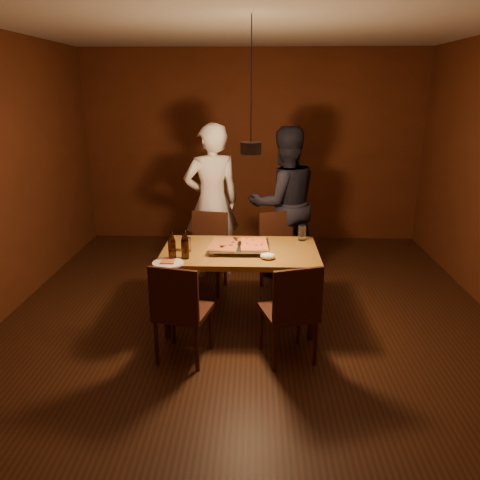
{
  "coord_description": "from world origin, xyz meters",
  "views": [
    {
      "loc": [
        0.05,
        -4.05,
        2.23
      ],
      "look_at": [
        -0.1,
        0.22,
        0.85
      ],
      "focal_mm": 35.0,
      "sensor_mm": 36.0,
      "label": 1
    }
  ],
  "objects_px": {
    "beer_bottle_a": "(172,246)",
    "plate_slice": "(168,263)",
    "pizza_tray": "(240,247)",
    "beer_bottle_b": "(185,244)",
    "pendant_lamp": "(251,147)",
    "diner_white": "(212,202)",
    "chair_near_left": "(179,305)",
    "chair_far_left": "(208,244)",
    "chair_near_right": "(292,305)",
    "dining_table": "(240,257)",
    "diner_dark": "(284,203)",
    "chair_far_right": "(280,244)"
  },
  "relations": [
    {
      "from": "chair_near_left",
      "to": "beer_bottle_b",
      "type": "relative_size",
      "value": 1.86
    },
    {
      "from": "plate_slice",
      "to": "beer_bottle_a",
      "type": "bearing_deg",
      "value": 80.25
    },
    {
      "from": "chair_near_right",
      "to": "pendant_lamp",
      "type": "xyz_separation_m",
      "value": [
        -0.36,
        0.54,
        1.22
      ]
    },
    {
      "from": "pizza_tray",
      "to": "diner_white",
      "type": "distance_m",
      "value": 1.3
    },
    {
      "from": "pizza_tray",
      "to": "diner_white",
      "type": "bearing_deg",
      "value": 103.81
    },
    {
      "from": "pizza_tray",
      "to": "beer_bottle_b",
      "type": "relative_size",
      "value": 2.03
    },
    {
      "from": "pizza_tray",
      "to": "chair_near_right",
      "type": "bearing_deg",
      "value": -62.22
    },
    {
      "from": "pizza_tray",
      "to": "diner_white",
      "type": "height_order",
      "value": "diner_white"
    },
    {
      "from": "beer_bottle_b",
      "to": "pendant_lamp",
      "type": "bearing_deg",
      "value": 3.56
    },
    {
      "from": "chair_far_left",
      "to": "chair_near_left",
      "type": "relative_size",
      "value": 0.96
    },
    {
      "from": "pizza_tray",
      "to": "beer_bottle_a",
      "type": "xyz_separation_m",
      "value": [
        -0.61,
        -0.29,
        0.11
      ]
    },
    {
      "from": "beer_bottle_a",
      "to": "diner_white",
      "type": "distance_m",
      "value": 1.54
    },
    {
      "from": "beer_bottle_a",
      "to": "beer_bottle_b",
      "type": "bearing_deg",
      "value": 14.82
    },
    {
      "from": "chair_far_right",
      "to": "beer_bottle_b",
      "type": "bearing_deg",
      "value": 27.0
    },
    {
      "from": "chair_far_left",
      "to": "chair_far_right",
      "type": "distance_m",
      "value": 0.82
    },
    {
      "from": "plate_slice",
      "to": "pendant_lamp",
      "type": "bearing_deg",
      "value": 14.39
    },
    {
      "from": "chair_far_right",
      "to": "pendant_lamp",
      "type": "distance_m",
      "value": 1.64
    },
    {
      "from": "beer_bottle_a",
      "to": "diner_white",
      "type": "relative_size",
      "value": 0.14
    },
    {
      "from": "chair_far_left",
      "to": "diner_white",
      "type": "bearing_deg",
      "value": -82.16
    },
    {
      "from": "pendant_lamp",
      "to": "plate_slice",
      "type": "bearing_deg",
      "value": -165.61
    },
    {
      "from": "chair_near_left",
      "to": "pendant_lamp",
      "type": "height_order",
      "value": "pendant_lamp"
    },
    {
      "from": "chair_near_left",
      "to": "diner_dark",
      "type": "xyz_separation_m",
      "value": [
        0.96,
        2.03,
        0.38
      ]
    },
    {
      "from": "pendant_lamp",
      "to": "chair_far_right",
      "type": "bearing_deg",
      "value": 72.64
    },
    {
      "from": "dining_table",
      "to": "chair_far_right",
      "type": "bearing_deg",
      "value": 62.7
    },
    {
      "from": "dining_table",
      "to": "diner_dark",
      "type": "relative_size",
      "value": 0.82
    },
    {
      "from": "chair_near_left",
      "to": "beer_bottle_b",
      "type": "distance_m",
      "value": 0.63
    },
    {
      "from": "dining_table",
      "to": "beer_bottle_a",
      "type": "bearing_deg",
      "value": -154.72
    },
    {
      "from": "chair_far_left",
      "to": "pendant_lamp",
      "type": "bearing_deg",
      "value": 125.88
    },
    {
      "from": "chair_far_left",
      "to": "chair_far_right",
      "type": "xyz_separation_m",
      "value": [
        0.82,
        0.03,
        0.0
      ]
    },
    {
      "from": "pizza_tray",
      "to": "pendant_lamp",
      "type": "distance_m",
      "value": 1.02
    },
    {
      "from": "chair_far_left",
      "to": "chair_far_right",
      "type": "height_order",
      "value": "same"
    },
    {
      "from": "chair_far_right",
      "to": "pendant_lamp",
      "type": "relative_size",
      "value": 0.5
    },
    {
      "from": "chair_far_left",
      "to": "chair_near_left",
      "type": "bearing_deg",
      "value": 97.02
    },
    {
      "from": "diner_white",
      "to": "pendant_lamp",
      "type": "distance_m",
      "value": 1.74
    },
    {
      "from": "pizza_tray",
      "to": "diner_dark",
      "type": "distance_m",
      "value": 1.35
    },
    {
      "from": "chair_near_right",
      "to": "pendant_lamp",
      "type": "relative_size",
      "value": 0.48
    },
    {
      "from": "chair_far_right",
      "to": "beer_bottle_a",
      "type": "bearing_deg",
      "value": 24.45
    },
    {
      "from": "dining_table",
      "to": "plate_slice",
      "type": "relative_size",
      "value": 5.48
    },
    {
      "from": "plate_slice",
      "to": "diner_white",
      "type": "xyz_separation_m",
      "value": [
        0.25,
        1.64,
        0.17
      ]
    },
    {
      "from": "beer_bottle_a",
      "to": "chair_near_right",
      "type": "bearing_deg",
      "value": -23.84
    },
    {
      "from": "beer_bottle_a",
      "to": "plate_slice",
      "type": "bearing_deg",
      "value": -99.75
    },
    {
      "from": "chair_near_left",
      "to": "pendant_lamp",
      "type": "distance_m",
      "value": 1.46
    },
    {
      "from": "dining_table",
      "to": "pendant_lamp",
      "type": "bearing_deg",
      "value": -65.58
    },
    {
      "from": "dining_table",
      "to": "pizza_tray",
      "type": "xyz_separation_m",
      "value": [
        -0.0,
        0.0,
        0.1
      ]
    },
    {
      "from": "chair_near_right",
      "to": "diner_white",
      "type": "relative_size",
      "value": 0.28
    },
    {
      "from": "diner_white",
      "to": "chair_near_left",
      "type": "bearing_deg",
      "value": 66.51
    },
    {
      "from": "plate_slice",
      "to": "diner_dark",
      "type": "distance_m",
      "value": 2.01
    },
    {
      "from": "pendant_lamp",
      "to": "chair_near_right",
      "type": "bearing_deg",
      "value": -56.3
    },
    {
      "from": "chair_far_left",
      "to": "beer_bottle_a",
      "type": "bearing_deg",
      "value": 88.92
    },
    {
      "from": "pizza_tray",
      "to": "beer_bottle_a",
      "type": "relative_size",
      "value": 2.06
    }
  ]
}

